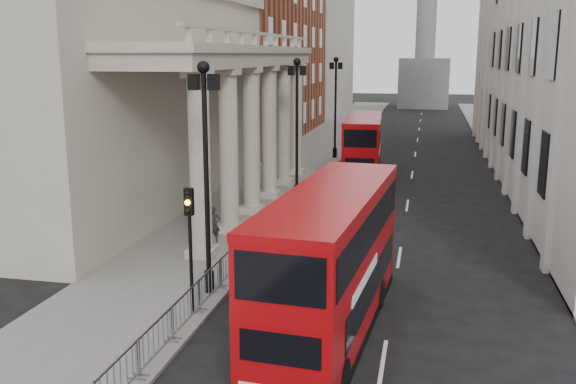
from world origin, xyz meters
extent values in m
plane|color=black|center=(0.00, 0.00, 0.00)|extent=(260.00, 260.00, 0.00)
cube|color=slate|center=(-3.00, 30.00, 0.06)|extent=(6.00, 140.00, 0.12)
cube|color=slate|center=(13.50, 30.00, 0.06)|extent=(3.00, 140.00, 0.12)
cube|color=slate|center=(-0.05, 30.00, 0.07)|extent=(0.20, 140.00, 0.14)
cube|color=gray|center=(-10.50, 18.00, 6.00)|extent=(9.00, 28.00, 12.00)
cube|color=brown|center=(-10.50, 48.00, 11.00)|extent=(9.00, 32.00, 22.00)
cube|color=gray|center=(-10.50, 80.00, 10.00)|extent=(9.00, 30.00, 20.00)
cube|color=#60605E|center=(6.00, 92.00, 4.00)|extent=(8.00, 8.00, 8.00)
cylinder|color=black|center=(-0.60, 4.00, 0.52)|extent=(0.36, 0.36, 0.80)
cylinder|color=black|center=(-0.60, 4.00, 4.12)|extent=(0.18, 0.18, 8.00)
sphere|color=black|center=(-0.60, 4.00, 8.22)|extent=(0.44, 0.44, 0.44)
cube|color=black|center=(-0.25, 4.00, 7.72)|extent=(0.35, 0.35, 0.55)
cube|color=black|center=(-0.95, 4.00, 7.72)|extent=(0.35, 0.35, 0.55)
cylinder|color=black|center=(-0.60, 20.00, 0.52)|extent=(0.36, 0.36, 0.80)
cylinder|color=black|center=(-0.60, 20.00, 4.12)|extent=(0.18, 0.18, 8.00)
sphere|color=black|center=(-0.60, 20.00, 8.22)|extent=(0.44, 0.44, 0.44)
cube|color=black|center=(-0.25, 20.00, 7.72)|extent=(0.35, 0.35, 0.55)
cube|color=black|center=(-0.95, 20.00, 7.72)|extent=(0.35, 0.35, 0.55)
cylinder|color=black|center=(-0.60, 36.00, 0.52)|extent=(0.36, 0.36, 0.80)
cylinder|color=black|center=(-0.60, 36.00, 4.12)|extent=(0.18, 0.18, 8.00)
sphere|color=black|center=(-0.60, 36.00, 8.22)|extent=(0.44, 0.44, 0.44)
cube|color=black|center=(-0.25, 36.00, 7.72)|extent=(0.35, 0.35, 0.55)
cube|color=black|center=(-0.95, 36.00, 7.72)|extent=(0.35, 0.35, 0.55)
cylinder|color=black|center=(-0.50, 2.00, 1.82)|extent=(0.12, 0.12, 3.40)
cube|color=black|center=(-0.50, 2.00, 3.97)|extent=(0.28, 0.22, 0.90)
sphere|color=black|center=(-0.50, 1.87, 4.27)|extent=(0.18, 0.18, 0.18)
sphere|color=orange|center=(-0.50, 1.87, 3.97)|extent=(0.18, 0.18, 0.18)
sphere|color=black|center=(-0.50, 1.87, 3.67)|extent=(0.18, 0.18, 0.18)
cube|color=gray|center=(-0.35, -3.65, 0.67)|extent=(0.50, 2.30, 1.10)
cube|color=gray|center=(-0.35, -1.30, 0.67)|extent=(0.50, 2.30, 1.10)
cube|color=gray|center=(-0.35, 1.05, 0.67)|extent=(0.50, 2.30, 1.10)
cube|color=gray|center=(-0.35, 3.40, 0.67)|extent=(0.50, 2.30, 1.10)
cube|color=gray|center=(-0.35, 5.75, 0.67)|extent=(0.50, 2.30, 1.10)
cube|color=gray|center=(-0.35, 8.10, 0.67)|extent=(0.50, 2.30, 1.10)
cube|color=gray|center=(-0.35, 10.45, 0.67)|extent=(0.50, 2.30, 1.10)
cube|color=#A3070B|center=(4.21, 1.78, 1.36)|extent=(3.34, 10.74, 2.01)
cube|color=#A3070B|center=(4.21, 1.78, 3.45)|extent=(3.34, 10.74, 1.76)
cube|color=#A3070B|center=(4.21, 1.78, 4.46)|extent=(3.38, 10.78, 0.25)
cube|color=black|center=(4.21, 1.78, 0.18)|extent=(3.36, 10.74, 0.35)
cube|color=black|center=(4.21, 1.78, 1.61)|extent=(3.24, 8.74, 1.01)
cube|color=black|center=(4.21, 1.78, 3.55)|extent=(3.35, 10.14, 1.11)
cylinder|color=black|center=(2.78, -1.80, 0.50)|extent=(0.40, 1.03, 1.01)
cylinder|color=black|center=(5.05, -1.98, 0.50)|extent=(0.40, 1.03, 1.01)
cylinder|color=black|center=(3.26, 4.33, 0.50)|extent=(0.40, 1.03, 1.01)
cylinder|color=black|center=(5.53, 4.15, 0.50)|extent=(0.40, 1.03, 1.01)
cube|color=#96060A|center=(2.51, 28.48, 1.28)|extent=(2.96, 10.10, 1.90)
cube|color=#96060A|center=(2.51, 28.48, 3.25)|extent=(2.96, 10.10, 1.66)
cube|color=#96060A|center=(2.51, 28.48, 4.20)|extent=(3.00, 10.14, 0.24)
cube|color=black|center=(2.51, 28.48, 0.17)|extent=(2.98, 10.10, 0.33)
cube|color=black|center=(2.51, 28.48, 1.52)|extent=(2.90, 8.20, 0.95)
cube|color=black|center=(2.51, 28.48, 3.35)|extent=(2.98, 9.53, 1.04)
cube|color=white|center=(2.81, 23.51, 0.62)|extent=(1.99, 0.17, 0.43)
cube|color=yellow|center=(2.81, 23.50, 0.30)|extent=(0.52, 0.07, 0.12)
cylinder|color=black|center=(1.64, 24.95, 0.47)|extent=(0.36, 0.97, 0.95)
cylinder|color=black|center=(3.79, 25.08, 0.47)|extent=(0.36, 0.97, 0.95)
cylinder|color=black|center=(1.30, 30.74, 0.47)|extent=(0.36, 0.97, 0.95)
cylinder|color=black|center=(3.45, 30.87, 0.47)|extent=(0.36, 0.97, 0.95)
imported|color=black|center=(-2.49, 10.10, 0.96)|extent=(0.73, 0.64, 1.67)
imported|color=black|center=(-4.85, 13.52, 0.91)|extent=(0.86, 0.72, 1.58)
imported|color=black|center=(-2.92, 18.21, 1.04)|extent=(0.94, 0.65, 1.84)
camera|label=1|loc=(6.95, -17.08, 8.65)|focal=40.00mm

